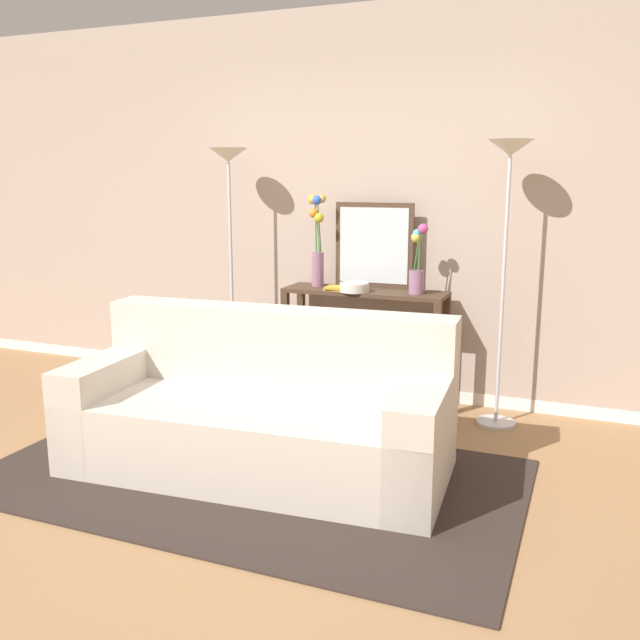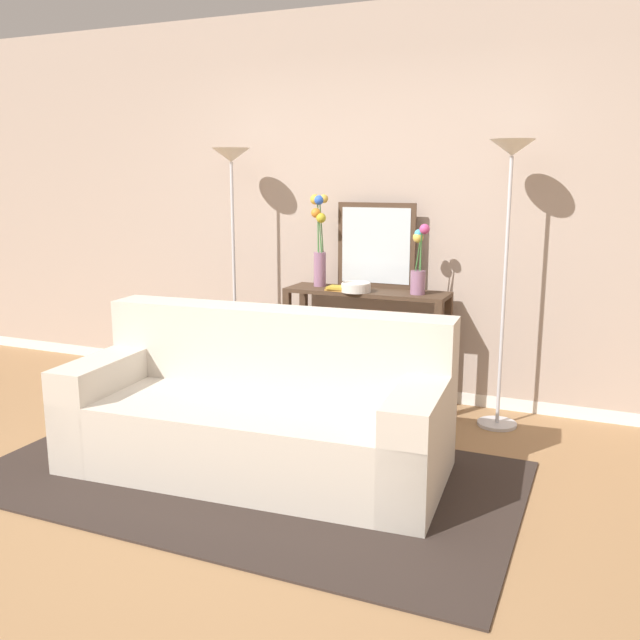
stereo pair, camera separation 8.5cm
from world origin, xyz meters
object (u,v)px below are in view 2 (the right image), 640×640
(vase_tall_flowers, at_px, (319,241))
(book_stack, at_px, (340,289))
(fruit_bowl, at_px, (356,287))
(book_row_under_console, at_px, (327,391))
(vase_short_flowers, at_px, (419,263))
(couch, at_px, (260,415))
(console_table, at_px, (366,327))
(wall_mirror, at_px, (376,246))
(floor_lamp_right, at_px, (509,205))
(floor_lamp_left, at_px, (232,203))

(vase_tall_flowers, distance_m, book_stack, 0.41)
(fruit_bowl, distance_m, book_row_under_console, 0.87)
(vase_short_flowers, bearing_deg, couch, -113.22)
(console_table, relative_size, wall_mirror, 1.92)
(fruit_bowl, bearing_deg, book_stack, 178.32)
(console_table, bearing_deg, couch, -97.51)
(floor_lamp_right, bearing_deg, book_stack, -179.89)
(floor_lamp_right, bearing_deg, console_table, 174.46)
(floor_lamp_left, bearing_deg, book_row_under_console, 7.39)
(vase_tall_flowers, bearing_deg, fruit_bowl, -20.56)
(vase_short_flowers, bearing_deg, console_table, 177.40)
(floor_lamp_right, bearing_deg, floor_lamp_left, -180.00)
(floor_lamp_left, relative_size, wall_mirror, 3.01)
(floor_lamp_left, bearing_deg, fruit_bowl, -0.33)
(vase_short_flowers, bearing_deg, floor_lamp_right, -7.43)
(vase_tall_flowers, bearing_deg, wall_mirror, 15.82)
(wall_mirror, bearing_deg, vase_tall_flowers, -164.18)
(console_table, bearing_deg, fruit_bowl, -114.17)
(console_table, relative_size, book_stack, 5.67)
(vase_tall_flowers, height_order, fruit_bowl, vase_tall_flowers)
(console_table, xyz_separation_m, fruit_bowl, (-0.04, -0.10, 0.31))
(console_table, distance_m, vase_tall_flowers, 0.72)
(floor_lamp_left, bearing_deg, console_table, 5.23)
(vase_short_flowers, height_order, book_row_under_console, vase_short_flowers)
(couch, height_order, vase_tall_flowers, vase_tall_flowers)
(wall_mirror, xyz_separation_m, vase_short_flowers, (0.36, -0.16, -0.09))
(console_table, height_order, wall_mirror, wall_mirror)
(couch, bearing_deg, book_row_under_console, 95.69)
(vase_short_flowers, distance_m, fruit_bowl, 0.47)
(floor_lamp_right, distance_m, book_row_under_console, 1.90)
(vase_tall_flowers, bearing_deg, book_row_under_console, -18.59)
(vase_tall_flowers, bearing_deg, console_table, -3.84)
(wall_mirror, height_order, vase_short_flowers, wall_mirror)
(vase_tall_flowers, xyz_separation_m, book_stack, (0.22, -0.12, -0.32))
(floor_lamp_right, bearing_deg, vase_short_flowers, 172.57)
(couch, xyz_separation_m, vase_tall_flowers, (-0.21, 1.34, 0.87))
(couch, relative_size, vase_short_flowers, 4.49)
(couch, height_order, wall_mirror, wall_mirror)
(floor_lamp_right, distance_m, vase_tall_flowers, 1.38)
(floor_lamp_left, bearing_deg, book_stack, -0.15)
(wall_mirror, relative_size, book_stack, 2.96)
(couch, xyz_separation_m, fruit_bowl, (0.13, 1.21, 0.56))
(console_table, distance_m, book_row_under_console, 0.60)
(floor_lamp_left, distance_m, vase_tall_flowers, 0.71)
(floor_lamp_left, relative_size, floor_lamp_right, 0.99)
(wall_mirror, bearing_deg, book_row_under_console, -156.76)
(wall_mirror, xyz_separation_m, book_stack, (-0.18, -0.23, -0.29))
(floor_lamp_left, height_order, floor_lamp_right, floor_lamp_right)
(vase_tall_flowers, bearing_deg, book_stack, -29.49)
(floor_lamp_right, distance_m, book_stack, 1.29)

